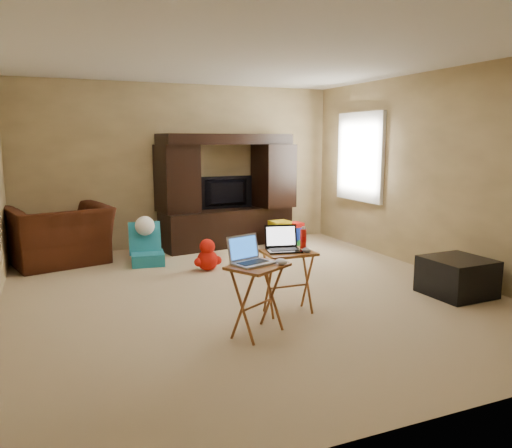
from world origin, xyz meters
name	(u,v)px	position (x,y,z in m)	size (l,w,h in m)	color
floor	(249,293)	(0.00, 0.00, 0.00)	(5.50, 5.50, 0.00)	#D2B591
ceiling	(248,56)	(0.00, 0.00, 2.50)	(5.50, 5.50, 0.00)	silver
wall_back	(182,166)	(0.00, 2.75, 1.25)	(5.00, 5.00, 0.00)	tan
wall_front	(435,215)	(0.00, -2.75, 1.25)	(5.00, 5.00, 0.00)	tan
wall_right	(434,173)	(2.50, 0.00, 1.25)	(5.50, 5.50, 0.00)	tan
window_pane	(361,157)	(2.48, 1.55, 1.40)	(1.20, 1.20, 0.00)	white
window_frame	(360,157)	(2.46, 1.55, 1.40)	(0.06, 1.14, 1.34)	white
entertainment_center	(227,190)	(0.63, 2.45, 0.87)	(2.14, 0.53, 1.75)	black
television	(228,193)	(0.63, 2.44, 0.84)	(0.89, 0.12, 0.51)	black
recliner	(59,235)	(-1.85, 2.19, 0.40)	(1.22, 1.06, 0.79)	#441E0E
child_rocker	(147,244)	(-0.78, 1.70, 0.28)	(0.43, 0.49, 0.57)	teal
plush_toy	(207,255)	(-0.13, 1.09, 0.21)	(0.38, 0.31, 0.42)	red
push_toy	(286,233)	(1.43, 2.00, 0.21)	(0.57, 0.41, 0.43)	#1A36D0
ottoman	(457,277)	(2.05, -0.94, 0.20)	(0.63, 0.63, 0.40)	black
tray_table_left	(258,300)	(-0.37, -1.12, 0.31)	(0.48, 0.38, 0.62)	#965C24
tray_table_right	(288,282)	(0.11, -0.73, 0.31)	(0.47, 0.38, 0.61)	#9C6225
laptop_left	(253,251)	(-0.40, -1.09, 0.74)	(0.32, 0.27, 0.24)	#AAAAAF
laptop_right	(284,239)	(0.07, -0.71, 0.73)	(0.32, 0.27, 0.24)	black
mouse_left	(282,262)	(-0.18, -1.19, 0.64)	(0.08, 0.13, 0.05)	white
mouse_right	(307,250)	(0.24, -0.85, 0.64)	(0.08, 0.12, 0.05)	#3F4045
water_bottle	(303,239)	(0.31, -0.65, 0.70)	(0.06, 0.06, 0.19)	red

